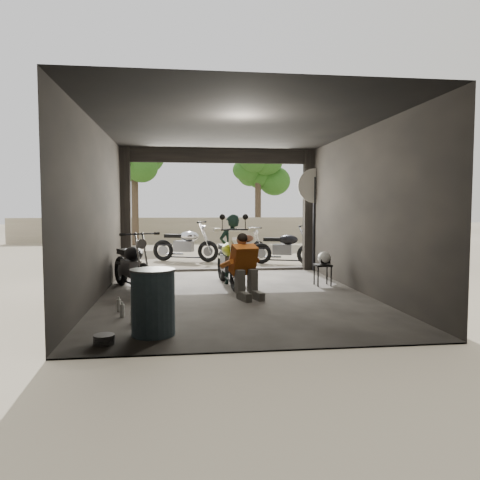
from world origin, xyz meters
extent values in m
plane|color=#7A6D56|center=(0.00, 0.00, 0.00)|extent=(80.00, 80.00, 0.00)
cube|color=#2D2B28|center=(0.00, 0.00, 0.01)|extent=(5.00, 7.00, 0.02)
plane|color=black|center=(0.00, 0.00, 3.20)|extent=(7.00, 7.00, 0.00)
cube|color=black|center=(0.00, -3.50, 1.60)|extent=(5.00, 0.02, 3.20)
cube|color=black|center=(-2.50, 0.00, 1.60)|extent=(0.02, 7.00, 3.20)
cube|color=black|center=(2.50, 0.00, 1.60)|extent=(0.02, 7.00, 3.20)
cube|color=black|center=(-2.38, 3.38, 1.60)|extent=(0.24, 0.24, 3.20)
cube|color=black|center=(2.38, 3.38, 1.60)|extent=(0.24, 0.24, 3.20)
cube|color=black|center=(0.00, 3.42, 3.02)|extent=(5.00, 0.16, 0.36)
cube|color=#2D2B28|center=(0.00, 3.50, 0.04)|extent=(5.00, 0.25, 0.08)
cube|color=gray|center=(0.00, 14.00, 0.60)|extent=(18.00, 0.30, 1.20)
cylinder|color=#382B1E|center=(-3.00, 12.50, 1.79)|extent=(0.30, 0.30, 3.58)
ellipsoid|color=#1E4C14|center=(-3.00, 12.50, 4.03)|extent=(2.20, 2.20, 3.14)
cylinder|color=#382B1E|center=(2.80, 14.00, 1.60)|extent=(0.30, 0.30, 3.20)
ellipsoid|color=#1E4C14|center=(2.80, 14.00, 3.60)|extent=(2.20, 2.20, 2.80)
imported|color=black|center=(0.10, 1.34, 0.77)|extent=(0.63, 0.48, 1.54)
cube|color=black|center=(2.00, 0.83, 0.46)|extent=(0.34, 0.34, 0.04)
cylinder|color=black|center=(1.86, 0.69, 0.23)|extent=(0.03, 0.03, 0.46)
cylinder|color=black|center=(2.14, 0.69, 0.23)|extent=(0.03, 0.03, 0.46)
cylinder|color=black|center=(1.86, 0.97, 0.23)|extent=(0.03, 0.03, 0.46)
cylinder|color=black|center=(2.14, 0.97, 0.23)|extent=(0.03, 0.03, 0.46)
ellipsoid|color=silver|center=(2.04, 0.85, 0.61)|extent=(0.32, 0.33, 0.27)
cylinder|color=#3A5362|center=(-1.37, -2.65, 0.44)|extent=(0.73, 0.73, 0.88)
cylinder|color=black|center=(2.47, 3.13, 1.24)|extent=(0.08, 0.08, 2.48)
cylinder|color=beige|center=(2.47, 3.11, 2.25)|extent=(0.90, 0.03, 0.90)
camera|label=1|loc=(-1.01, -8.78, 1.69)|focal=35.00mm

